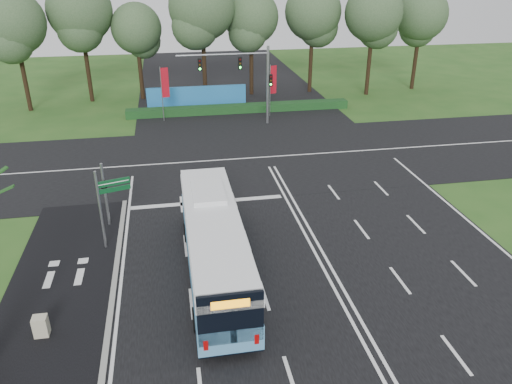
# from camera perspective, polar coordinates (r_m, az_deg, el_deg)

# --- Properties ---
(ground) EXTENTS (120.00, 120.00, 0.00)m
(ground) POSITION_cam_1_polar(r_m,az_deg,el_deg) (27.95, 5.64, -4.93)
(ground) COLOR #27531B
(ground) RESTS_ON ground
(road_main) EXTENTS (20.00, 120.00, 0.04)m
(road_main) POSITION_cam_1_polar(r_m,az_deg,el_deg) (27.94, 5.64, -4.89)
(road_main) COLOR black
(road_main) RESTS_ON ground
(road_cross) EXTENTS (120.00, 14.00, 0.05)m
(road_cross) POSITION_cam_1_polar(r_m,az_deg,el_deg) (38.47, 0.90, 3.98)
(road_cross) COLOR black
(road_cross) RESTS_ON ground
(bike_path) EXTENTS (5.00, 18.00, 0.06)m
(bike_path) POSITION_cam_1_polar(r_m,az_deg,el_deg) (25.14, -21.42, -10.51)
(bike_path) COLOR black
(bike_path) RESTS_ON ground
(kerb_strip) EXTENTS (0.25, 18.00, 0.12)m
(kerb_strip) POSITION_cam_1_polar(r_m,az_deg,el_deg) (24.71, -15.91, -10.21)
(kerb_strip) COLOR gray
(kerb_strip) RESTS_ON ground
(city_bus) EXTENTS (2.63, 12.06, 3.46)m
(city_bus) POSITION_cam_1_polar(r_m,az_deg,el_deg) (23.74, -4.81, -5.93)
(city_bus) COLOR #5494C3
(city_bus) RESTS_ON ground
(pedestrian_signal) EXTENTS (0.36, 0.43, 3.82)m
(pedestrian_signal) POSITION_cam_1_polar(r_m,az_deg,el_deg) (29.07, -16.88, -0.07)
(pedestrian_signal) COLOR gray
(pedestrian_signal) RESTS_ON ground
(street_sign) EXTENTS (1.66, 0.58, 4.42)m
(street_sign) POSITION_cam_1_polar(r_m,az_deg,el_deg) (26.60, -16.74, -0.89)
(street_sign) COLOR gray
(street_sign) RESTS_ON ground
(utility_cabinet) EXTENTS (0.58, 0.48, 0.95)m
(utility_cabinet) POSITION_cam_1_polar(r_m,az_deg,el_deg) (22.61, -23.36, -13.94)
(utility_cabinet) COLOR #C0B79A
(utility_cabinet) RESTS_ON ground
(banner_flag_left) EXTENTS (0.74, 0.18, 5.07)m
(banner_flag_left) POSITION_cam_1_polar(r_m,az_deg,el_deg) (47.34, -10.45, 11.80)
(banner_flag_left) COLOR gray
(banner_flag_left) RESTS_ON ground
(banner_flag_mid) EXTENTS (0.69, 0.29, 4.93)m
(banner_flag_mid) POSITION_cam_1_polar(r_m,az_deg,el_deg) (48.22, 1.88, 12.33)
(banner_flag_mid) COLOR gray
(banner_flag_mid) RESTS_ON ground
(traffic_light_gantry) EXTENTS (8.41, 0.28, 7.00)m
(traffic_light_gantry) POSITION_cam_1_polar(r_m,az_deg,el_deg) (45.21, -0.92, 13.37)
(traffic_light_gantry) COLOR gray
(traffic_light_gantry) RESTS_ON ground
(hedge) EXTENTS (22.00, 1.20, 0.80)m
(hedge) POSITION_cam_1_polar(r_m,az_deg,el_deg) (50.04, -1.89, 9.51)
(hedge) COLOR #143717
(hedge) RESTS_ON ground
(blue_hoarding) EXTENTS (10.00, 0.30, 2.20)m
(blue_hoarding) POSITION_cam_1_polar(r_m,az_deg,el_deg) (51.87, -6.77, 10.72)
(blue_hoarding) COLOR #2170B5
(blue_hoarding) RESTS_ON ground
(eucalyptus_row) EXTENTS (47.76, 8.75, 12.81)m
(eucalyptus_row) POSITION_cam_1_polar(r_m,az_deg,el_deg) (54.39, -3.26, 19.60)
(eucalyptus_row) COLOR black
(eucalyptus_row) RESTS_ON ground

